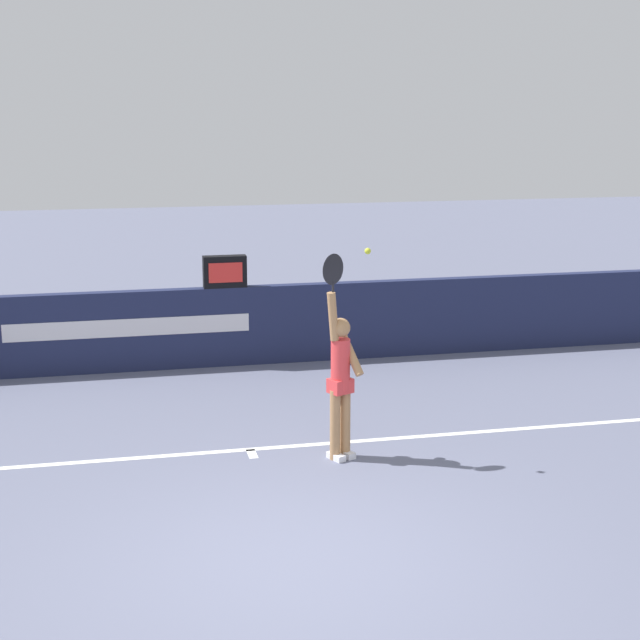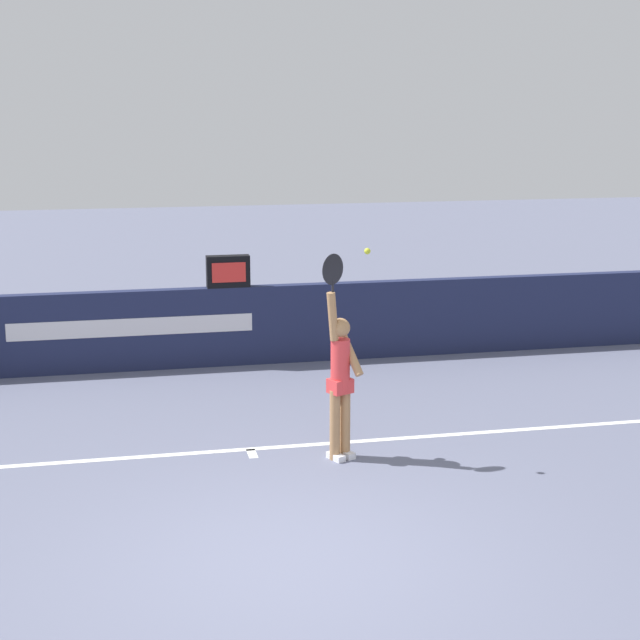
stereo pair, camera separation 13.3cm
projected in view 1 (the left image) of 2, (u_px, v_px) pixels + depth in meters
ground_plane at (299, 558)px, 8.63m from camera, size 60.00×60.00×0.00m
court_lines at (294, 547)px, 8.84m from camera, size 12.17×5.37×0.00m
back_wall at (212, 327)px, 14.80m from camera, size 17.41×0.20×1.20m
speed_display at (225, 272)px, 14.66m from camera, size 0.64×0.20×0.48m
tennis_player at (340, 376)px, 10.85m from camera, size 0.49×0.38×2.35m
tennis_ball at (368, 251)px, 10.40m from camera, size 0.07×0.07×0.07m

